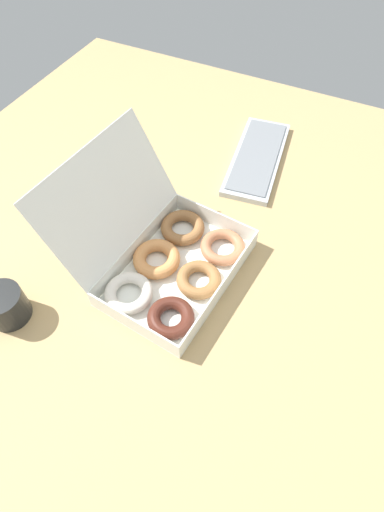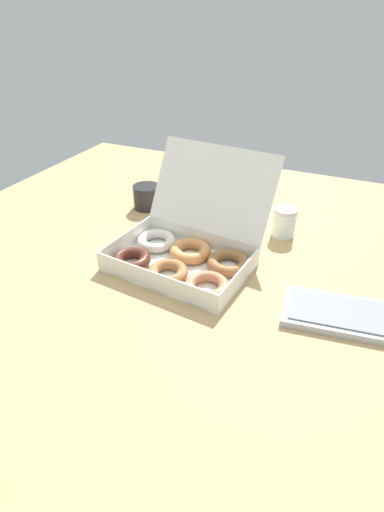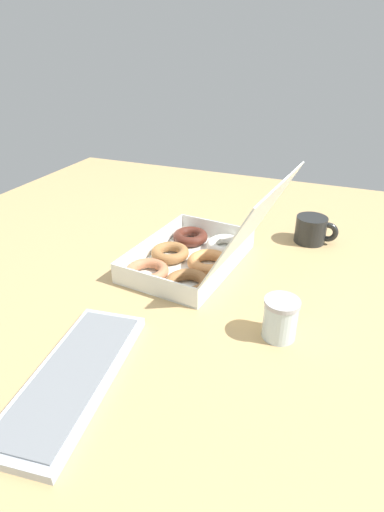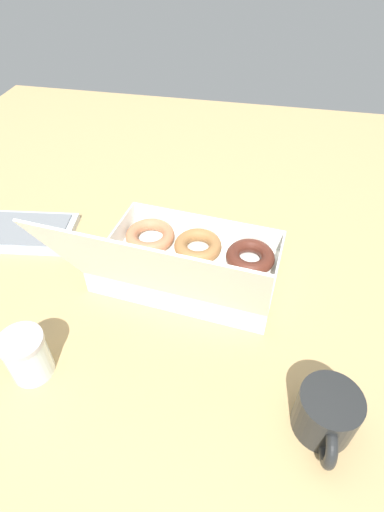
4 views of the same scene
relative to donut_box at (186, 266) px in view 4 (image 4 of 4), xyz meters
The scene contains 4 objects.
ground_plane 7.69cm from the donut_box, 56.36° to the right, with size 180.00×180.00×2.00cm, color tan.
donut_box is the anchor object (origin of this frame).
coffee_mug 38.81cm from the donut_box, 134.72° to the left, with size 9.41×12.89×8.16cm.
glass_jar 34.68cm from the donut_box, 51.88° to the left, with size 7.42×7.42×9.14cm.
Camera 4 is at (-16.37, 63.44, 62.23)cm, focal length 28.00 mm.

